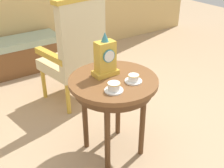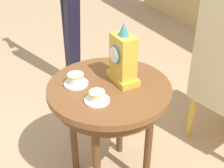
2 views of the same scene
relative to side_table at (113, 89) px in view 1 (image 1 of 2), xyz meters
The scene contains 7 objects.
ground_plane 0.60m from the side_table, ahead, with size 10.00×10.00×0.00m, color tan.
side_table is the anchor object (origin of this frame).
teacup_left 0.21m from the side_table, 123.45° to the right, with size 0.13×0.13×0.06m.
teacup_right 0.19m from the side_table, 51.02° to the right, with size 0.13×0.13×0.06m.
mantel_clock 0.24m from the side_table, 97.26° to the left, with size 0.19×0.11×0.34m.
armchair 0.87m from the side_table, 81.07° to the left, with size 0.63×0.62×1.14m.
window_bench 1.99m from the side_table, 93.32° to the left, with size 1.01×0.40×0.44m.
Camera 1 is at (-1.11, -1.51, 1.64)m, focal length 44.97 mm.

